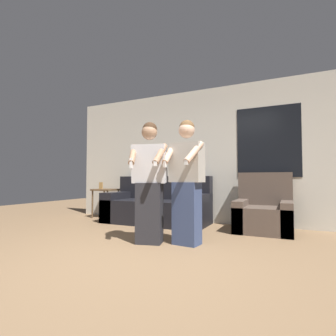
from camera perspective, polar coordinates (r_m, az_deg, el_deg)
ground_plane at (r=2.83m, az=-9.57°, el=-20.21°), size 14.00×14.00×0.00m
wall_back at (r=5.35m, az=8.58°, el=2.82°), size 6.21×0.07×2.70m
couch at (r=5.24m, az=-2.42°, el=-8.48°), size 2.04×0.92×0.92m
armchair at (r=4.69m, az=20.15°, el=-9.11°), size 0.89×0.85×0.98m
side_table at (r=6.14m, az=-13.42°, el=-5.39°), size 0.50×0.48×0.80m
person_left at (r=3.57m, az=-4.08°, el=-3.05°), size 0.52×0.55×1.65m
person_right at (r=3.52m, az=4.06°, el=-2.86°), size 0.51×0.49×1.67m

